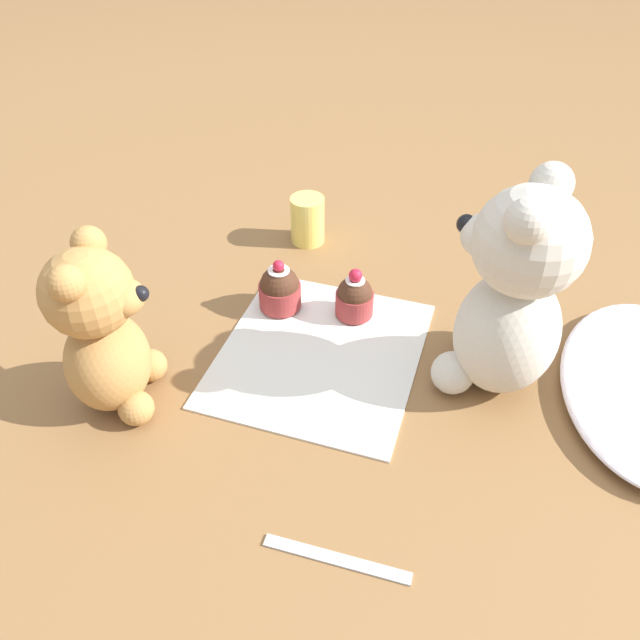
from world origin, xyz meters
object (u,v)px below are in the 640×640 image
teddy_bear_tan (102,332)px  cupcake_near_tan_bear (280,289)px  teddy_bear_cream (512,295)px  juice_glass (307,220)px  teaspoon (337,558)px  cupcake_near_cream_bear (355,297)px

teddy_bear_tan → cupcake_near_tan_bear: bearing=-45.9°
teddy_bear_cream → juice_glass: (-0.21, -0.30, -0.09)m
juice_glass → teddy_bear_cream: bearing=55.1°
juice_glass → teddy_bear_tan: bearing=-14.6°
teddy_bear_tan → teaspoon: 0.33m
juice_glass → cupcake_near_tan_bear: bearing=6.4°
teddy_bear_tan → teddy_bear_cream: bearing=-84.1°
cupcake_near_tan_bear → juice_glass: size_ratio=0.99×
cupcake_near_cream_bear → cupcake_near_tan_bear: cupcake_near_tan_bear is taller
teddy_bear_tan → juice_glass: teddy_bear_tan is taller
teddy_bear_tan → cupcake_near_cream_bear: (-0.22, 0.21, -0.07)m
teddy_bear_tan → cupcake_near_cream_bear: size_ratio=2.96×
cupcake_near_tan_bear → teaspoon: cupcake_near_tan_bear is taller
teddy_bear_cream → cupcake_near_tan_bear: 0.30m
cupcake_near_tan_bear → juice_glass: (-0.17, -0.02, 0.00)m
teddy_bear_tan → teaspoon: (0.11, 0.29, -0.10)m
cupcake_near_cream_bear → juice_glass: size_ratio=0.96×
teddy_bear_tan → juice_glass: size_ratio=2.83×
teddy_bear_cream → juice_glass: bearing=-112.4°
teddy_bear_cream → teaspoon: 0.32m
teddy_bear_cream → cupcake_near_cream_bear: teddy_bear_cream is taller
cupcake_near_tan_bear → teddy_bear_cream: bearing=81.5°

